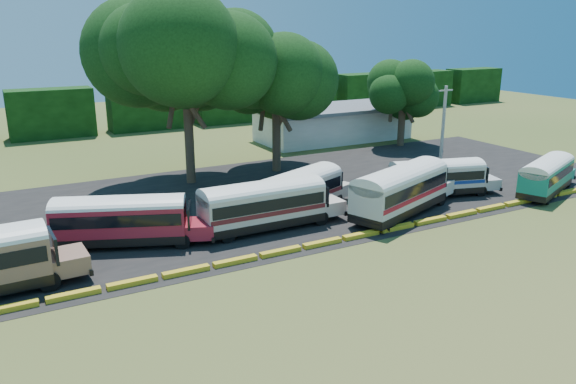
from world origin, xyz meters
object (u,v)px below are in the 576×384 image
bus_teal (547,174)px  tree_west (185,54)px  bus_white_red (402,188)px  bus_cream_west (265,203)px  bus_red (124,218)px

bus_teal → tree_west: (-24.65, 17.42, 9.43)m
bus_teal → tree_west: tree_west is taller
bus_white_red → tree_west: bearing=102.9°
bus_cream_west → bus_teal: 24.40m
bus_white_red → bus_teal: bearing=-26.6°
bus_cream_west → bus_white_red: (10.11, -1.99, 0.16)m
bus_red → bus_teal: size_ratio=1.07×
bus_teal → bus_white_red: bearing=151.9°
bus_red → bus_white_red: (19.21, -3.60, 0.22)m
bus_white_red → bus_teal: 14.12m
bus_red → bus_cream_west: 9.24m
bus_red → tree_west: size_ratio=0.64×
bus_red → bus_cream_west: size_ratio=0.97×
tree_west → bus_red: bearing=-124.9°
bus_red → bus_teal: bus_red is taller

